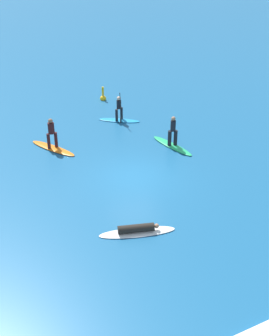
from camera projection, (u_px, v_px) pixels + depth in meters
ground_plane at (134, 176)px, 23.80m from camera, size 120.00×120.00×0.00m
surfer_on_white_board at (137, 230)px, 19.70m from camera, size 3.33×1.67×0.43m
surfer_on_blue_board at (119, 114)px, 29.53m from camera, size 2.49×2.04×2.09m
surfer_on_orange_board at (52, 141)px, 26.16m from camera, size 2.04×3.09×1.88m
surfer_on_green_board at (172, 140)px, 26.45m from camera, size 1.22×3.16×1.87m
marker_buoy at (103, 97)px, 32.79m from camera, size 0.43×0.43×1.06m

